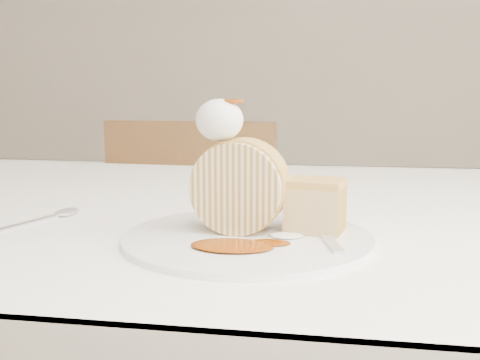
# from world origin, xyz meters

# --- Properties ---
(table) EXTENTS (1.40, 0.90, 0.75)m
(table) POSITION_xyz_m (0.00, 0.20, 0.66)
(table) COLOR white
(table) RESTS_ON ground
(chair_far) EXTENTS (0.43, 0.43, 0.85)m
(chair_far) POSITION_xyz_m (-0.18, 0.72, 0.49)
(chair_far) COLOR brown
(chair_far) RESTS_ON ground
(plate) EXTENTS (0.32, 0.32, 0.01)m
(plate) POSITION_xyz_m (0.04, -0.02, 0.75)
(plate) COLOR white
(plate) RESTS_ON table
(roulade_slice) EXTENTS (0.10, 0.06, 0.10)m
(roulade_slice) POSITION_xyz_m (0.03, -0.00, 0.81)
(roulade_slice) COLOR beige
(roulade_slice) RESTS_ON plate
(cake_chunk) EXTENTS (0.07, 0.07, 0.05)m
(cake_chunk) POSITION_xyz_m (0.11, 0.01, 0.78)
(cake_chunk) COLOR #D5A450
(cake_chunk) RESTS_ON plate
(whipped_cream) EXTENTS (0.05, 0.05, 0.05)m
(whipped_cream) POSITION_xyz_m (0.01, -0.00, 0.88)
(whipped_cream) COLOR white
(whipped_cream) RESTS_ON roulade_slice
(caramel_drizzle) EXTENTS (0.03, 0.02, 0.01)m
(caramel_drizzle) POSITION_xyz_m (0.02, -0.01, 0.90)
(caramel_drizzle) COLOR #782E05
(caramel_drizzle) RESTS_ON whipped_cream
(caramel_pool) EXTENTS (0.09, 0.07, 0.00)m
(caramel_pool) POSITION_xyz_m (0.03, -0.07, 0.76)
(caramel_pool) COLOR #782E05
(caramel_pool) RESTS_ON plate
(fork) EXTENTS (0.05, 0.16, 0.00)m
(fork) POSITION_xyz_m (0.12, -0.02, 0.76)
(fork) COLOR silver
(fork) RESTS_ON plate
(spoon) EXTENTS (0.07, 0.16, 0.00)m
(spoon) POSITION_xyz_m (-0.24, -0.01, 0.75)
(spoon) COLOR silver
(spoon) RESTS_ON table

